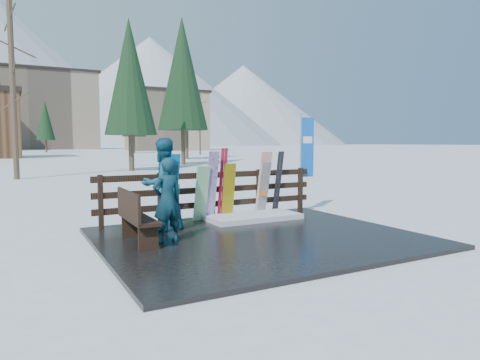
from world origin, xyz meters
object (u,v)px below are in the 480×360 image
rental_flag (306,151)px  snowboard_1 (201,194)px  snowboard_0 (172,189)px  snowboard_5 (263,184)px  snowboard_3 (212,186)px  snowboard_4 (264,189)px  bench (135,215)px  snowboard_2 (229,191)px  person_front (167,200)px  person_back (163,185)px

rental_flag → snowboard_1: bearing=-175.1°
snowboard_0 → snowboard_5: bearing=-0.0°
snowboard_3 → snowboard_4: bearing=0.0°
bench → rental_flag: bearing=18.8°
snowboard_4 → rental_flag: size_ratio=0.53×
snowboard_1 → snowboard_3: (0.26, 0.00, 0.17)m
bench → rental_flag: size_ratio=0.58×
snowboard_2 → snowboard_3: bearing=180.0°
rental_flag → person_front: bearing=-156.9°
snowboard_2 → snowboard_4: 0.98m
snowboard_2 → rental_flag: rental_flag is taller
snowboard_4 → person_front: (-3.07, -1.67, 0.11)m
bench → rental_flag: (5.12, 1.75, 1.09)m
snowboard_0 → snowboard_5: snowboard_5 is taller
bench → rental_flag: 5.52m
snowboard_1 → snowboard_5: 1.68m
bench → snowboard_1: bearing=37.3°
snowboard_1 → snowboard_4: size_ratio=0.96×
snowboard_1 → person_back: bearing=-151.6°
snowboard_5 → person_front: (-3.06, -1.67, -0.02)m
snowboard_4 → person_front: person_front is taller
snowboard_1 → person_back: person_back is taller
snowboard_5 → person_front: snowboard_5 is taller
rental_flag → person_back: bearing=-168.5°
snowboard_0 → snowboard_1: snowboard_0 is taller
snowboard_4 → snowboard_5: size_ratio=0.84×
person_front → person_back: bearing=-113.2°
snowboard_0 → snowboard_3: size_ratio=0.98×
snowboard_3 → rental_flag: bearing=5.3°
snowboard_5 → snowboard_3: bearing=180.0°
bench → snowboard_4: bearing=22.2°
snowboard_5 → rental_flag: bearing=10.2°
snowboard_0 → snowboard_4: (2.40, -0.00, -0.12)m
snowboard_0 → snowboard_2: 1.43m
bench → snowboard_3: size_ratio=0.90×
snowboard_4 → person_front: size_ratio=0.88×
person_front → snowboard_5: bearing=-160.8°
snowboard_5 → snowboard_1: bearing=180.0°
snowboard_2 → person_front: person_front is taller
snowboard_3 → snowboard_5: bearing=0.0°
snowboard_0 → snowboard_2: bearing=-0.0°
snowboard_0 → snowboard_5: 2.39m
snowboard_0 → snowboard_4: bearing=-0.0°
snowboard_2 → snowboard_4: (0.98, 0.00, 0.01)m
bench → snowboard_2: 3.03m
snowboard_0 → snowboard_1: (0.72, -0.00, -0.14)m
person_back → snowboard_3: bearing=-170.8°
snowboard_4 → snowboard_5: snowboard_5 is taller
snowboard_5 → rental_flag: size_ratio=0.63×
snowboard_4 → snowboard_5: (-0.01, 0.00, 0.13)m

